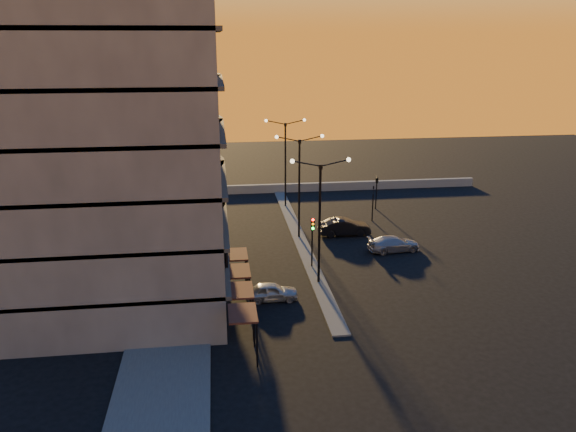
# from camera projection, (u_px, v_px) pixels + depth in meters

# --- Properties ---
(ground) EXTENTS (120.00, 120.00, 0.00)m
(ground) POSITION_uv_depth(u_px,v_px,m) (318.00, 283.00, 42.01)
(ground) COLOR black
(ground) RESTS_ON ground
(sidewalk_west) EXTENTS (5.00, 40.00, 0.12)m
(sidewalk_west) POSITION_uv_depth(u_px,v_px,m) (179.00, 268.00, 44.49)
(sidewalk_west) COLOR #4F4F4D
(sidewalk_west) RESTS_ON ground
(median) EXTENTS (1.20, 36.00, 0.12)m
(median) POSITION_uv_depth(u_px,v_px,m) (299.00, 237.00, 51.44)
(median) COLOR #4F4F4D
(median) RESTS_ON ground
(parapet) EXTENTS (44.00, 0.50, 1.00)m
(parapet) POSITION_uv_depth(u_px,v_px,m) (296.00, 188.00, 66.67)
(parapet) COLOR gray
(parapet) RESTS_ON ground
(building) EXTENTS (14.35, 17.08, 25.00)m
(building) POSITION_uv_depth(u_px,v_px,m) (111.00, 128.00, 36.71)
(building) COLOR #615C56
(building) RESTS_ON ground
(streetlamp_near) EXTENTS (4.32, 0.32, 9.51)m
(streetlamp_near) POSITION_uv_depth(u_px,v_px,m) (320.00, 212.00, 40.31)
(streetlamp_near) COLOR black
(streetlamp_near) RESTS_ON ground
(streetlamp_mid) EXTENTS (4.32, 0.32, 9.51)m
(streetlamp_mid) POSITION_uv_depth(u_px,v_px,m) (299.00, 179.00, 49.76)
(streetlamp_mid) COLOR black
(streetlamp_mid) RESTS_ON ground
(streetlamp_far) EXTENTS (4.32, 0.32, 9.51)m
(streetlamp_far) POSITION_uv_depth(u_px,v_px,m) (285.00, 156.00, 59.20)
(streetlamp_far) COLOR black
(streetlamp_far) RESTS_ON ground
(traffic_light_main) EXTENTS (0.28, 0.44, 4.25)m
(traffic_light_main) POSITION_uv_depth(u_px,v_px,m) (312.00, 234.00, 43.84)
(traffic_light_main) COLOR black
(traffic_light_main) RESTS_ON ground
(signal_east_a) EXTENTS (0.13, 0.16, 3.60)m
(signal_east_a) POSITION_uv_depth(u_px,v_px,m) (373.00, 202.00, 55.63)
(signal_east_a) COLOR black
(signal_east_a) RESTS_ON ground
(signal_east_b) EXTENTS (0.42, 1.99, 3.60)m
(signal_east_b) POSITION_uv_depth(u_px,v_px,m) (377.00, 181.00, 59.23)
(signal_east_b) COLOR black
(signal_east_b) RESTS_ON ground
(car_hatchback) EXTENTS (3.71, 1.54, 1.26)m
(car_hatchback) POSITION_uv_depth(u_px,v_px,m) (272.00, 292.00, 39.13)
(car_hatchback) COLOR #A8ACB0
(car_hatchback) RESTS_ON ground
(car_sedan) EXTENTS (4.76, 1.70, 1.56)m
(car_sedan) POSITION_uv_depth(u_px,v_px,m) (344.00, 227.00, 52.00)
(car_sedan) COLOR black
(car_sedan) RESTS_ON ground
(car_wagon) EXTENTS (4.71, 2.35, 1.32)m
(car_wagon) POSITION_uv_depth(u_px,v_px,m) (394.00, 244.00, 48.12)
(car_wagon) COLOR #A0A1A7
(car_wagon) RESTS_ON ground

